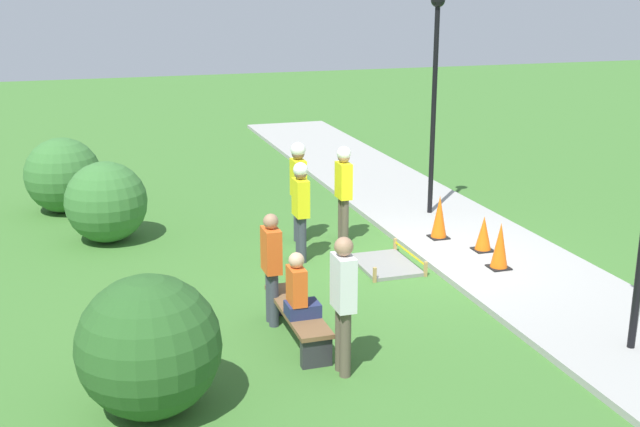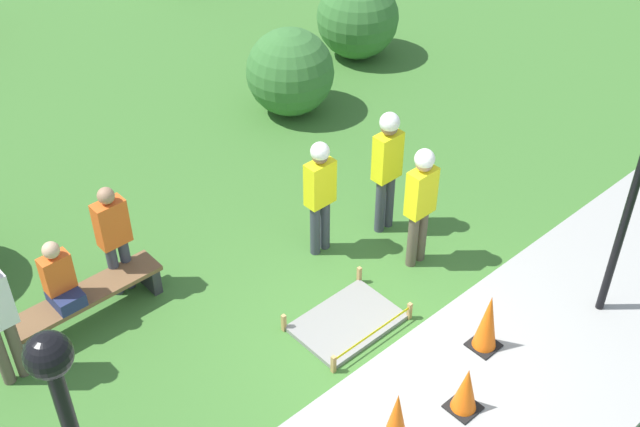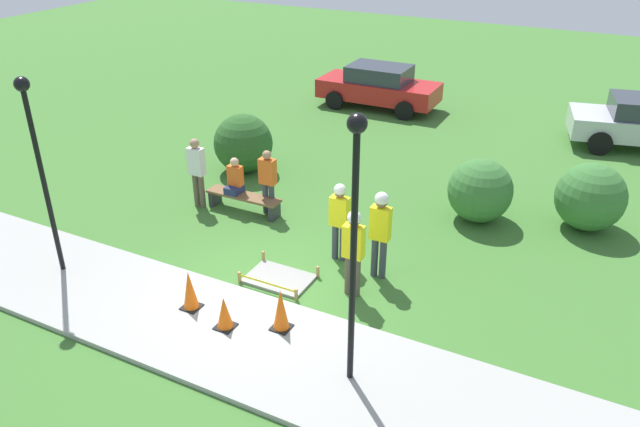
% 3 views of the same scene
% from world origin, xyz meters
% --- Properties ---
extents(ground_plane, '(60.00, 60.00, 0.00)m').
position_xyz_m(ground_plane, '(0.00, 0.00, 0.00)').
color(ground_plane, '#3D702D').
extents(sidewalk, '(28.00, 2.62, 0.10)m').
position_xyz_m(sidewalk, '(0.00, -1.31, 0.05)').
color(sidewalk, '#9E9E99').
rests_on(sidewalk, ground_plane).
extents(wet_concrete_patch, '(1.36, 0.96, 0.26)m').
position_xyz_m(wet_concrete_patch, '(0.03, 0.68, 0.03)').
color(wet_concrete_patch, gray).
rests_on(wet_concrete_patch, ground_plane).
extents(traffic_cone_near_patch, '(0.34, 0.34, 0.79)m').
position_xyz_m(traffic_cone_near_patch, '(-0.87, -1.00, 0.49)').
color(traffic_cone_near_patch, black).
rests_on(traffic_cone_near_patch, sidewalk).
extents(traffic_cone_far_patch, '(0.34, 0.34, 0.63)m').
position_xyz_m(traffic_cone_far_patch, '(0.03, -1.19, 0.41)').
color(traffic_cone_far_patch, black).
rests_on(traffic_cone_far_patch, sidewalk).
extents(traffic_cone_sidewalk_edge, '(0.34, 0.34, 0.82)m').
position_xyz_m(traffic_cone_sidewalk_edge, '(0.93, -0.75, 0.50)').
color(traffic_cone_sidewalk_edge, black).
rests_on(traffic_cone_sidewalk_edge, sidewalk).
extents(park_bench, '(1.94, 0.44, 0.45)m').
position_xyz_m(park_bench, '(-2.29, 2.92, 0.33)').
color(park_bench, '#2D2D33').
rests_on(park_bench, ground_plane).
extents(person_seated_on_bench, '(0.36, 0.44, 0.89)m').
position_xyz_m(person_seated_on_bench, '(-2.55, 2.97, 0.80)').
color(person_seated_on_bench, navy).
rests_on(person_seated_on_bench, park_bench).
extents(worker_supervisor, '(0.40, 0.26, 1.83)m').
position_xyz_m(worker_supervisor, '(1.55, 0.92, 1.10)').
color(worker_supervisor, brown).
rests_on(worker_supervisor, ground_plane).
extents(worker_assistant, '(0.40, 0.26, 1.77)m').
position_xyz_m(worker_assistant, '(0.75, 1.98, 1.05)').
color(worker_assistant, '#383D47').
rests_on(worker_assistant, ground_plane).
extents(worker_trainee, '(0.40, 0.28, 1.91)m').
position_xyz_m(worker_trainee, '(1.76, 1.73, 1.16)').
color(worker_trainee, '#383D47').
rests_on(worker_trainee, ground_plane).
extents(bystander_in_orange_shirt, '(0.40, 0.22, 1.64)m').
position_xyz_m(bystander_in_orange_shirt, '(-1.70, 3.12, 0.92)').
color(bystander_in_orange_shirt, '#383D47').
rests_on(bystander_in_orange_shirt, ground_plane).
extents(shrub_rounded_near, '(1.59, 1.59, 1.59)m').
position_xyz_m(shrub_rounded_near, '(5.26, 5.89, 0.79)').
color(shrub_rounded_near, '#387033').
rests_on(shrub_rounded_near, ground_plane).
extents(shrub_rounded_far, '(1.52, 1.52, 1.52)m').
position_xyz_m(shrub_rounded_far, '(2.91, 5.14, 0.76)').
color(shrub_rounded_far, '#387033').
rests_on(shrub_rounded_far, ground_plane).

